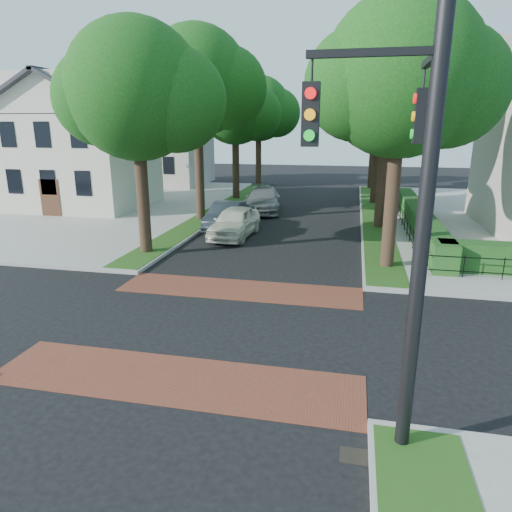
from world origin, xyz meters
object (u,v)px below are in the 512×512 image
(parked_car_front, at_px, (235,222))
(parked_car_rear, at_px, (263,200))
(parked_car_middle, at_px, (226,216))
(traffic_signal, at_px, (411,199))

(parked_car_front, height_order, parked_car_rear, parked_car_rear)
(parked_car_middle, bearing_deg, parked_car_rear, 80.80)
(traffic_signal, distance_m, parked_car_rear, 25.06)
(traffic_signal, relative_size, parked_car_middle, 1.69)
(traffic_signal, height_order, parked_car_front, traffic_signal)
(traffic_signal, bearing_deg, parked_car_front, 114.57)
(parked_car_front, bearing_deg, traffic_signal, -62.58)
(parked_car_front, distance_m, parked_car_middle, 2.18)
(parked_car_front, bearing_deg, parked_car_middle, 120.41)
(parked_car_front, bearing_deg, parked_car_rear, 92.86)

